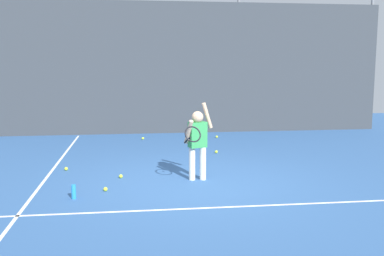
# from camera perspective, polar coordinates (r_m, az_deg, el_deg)

# --- Properties ---
(ground_plane) EXTENTS (20.00, 20.00, 0.00)m
(ground_plane) POSITION_cam_1_polar(r_m,az_deg,el_deg) (7.57, 0.47, -7.16)
(ground_plane) COLOR #335B93
(court_line_baseline) EXTENTS (9.00, 0.05, 0.00)m
(court_line_baseline) POSITION_cam_1_polar(r_m,az_deg,el_deg) (6.35, 2.13, -10.20)
(court_line_baseline) COLOR white
(court_line_baseline) RESTS_ON ground
(court_line_sideline) EXTENTS (0.05, 9.00, 0.00)m
(court_line_sideline) POSITION_cam_1_polar(r_m,az_deg,el_deg) (8.61, -17.85, -5.66)
(court_line_sideline) COLOR white
(court_line_sideline) RESTS_ON ground
(back_fence_windscreen) EXTENTS (12.75, 0.08, 3.79)m
(back_fence_windscreen) POSITION_cam_1_polar(r_m,az_deg,el_deg) (12.99, -3.06, 7.66)
(back_fence_windscreen) COLOR #383D42
(back_fence_windscreen) RESTS_ON ground
(fence_post_1) EXTENTS (0.09, 0.09, 3.94)m
(fence_post_1) POSITION_cam_1_polar(r_m,az_deg,el_deg) (13.05, -12.29, 7.81)
(fence_post_1) COLOR slate
(fence_post_1) RESTS_ON ground
(fence_post_2) EXTENTS (0.09, 0.09, 3.94)m
(fence_post_2) POSITION_cam_1_polar(r_m,az_deg,el_deg) (13.37, 5.90, 7.96)
(fence_post_2) COLOR slate
(fence_post_2) RESTS_ON ground
(fence_post_3) EXTENTS (0.09, 0.09, 3.94)m
(fence_post_3) POSITION_cam_1_polar(r_m,az_deg,el_deg) (14.89, 21.77, 7.44)
(fence_post_3) COLOR slate
(fence_post_3) RESTS_ON ground
(tennis_player) EXTENTS (0.59, 0.72, 1.35)m
(tennis_player) POSITION_cam_1_polar(r_m,az_deg,el_deg) (7.65, 0.69, -1.43)
(tennis_player) COLOR silver
(tennis_player) RESTS_ON ground
(water_bottle) EXTENTS (0.07, 0.07, 0.22)m
(water_bottle) POSITION_cam_1_polar(r_m,az_deg,el_deg) (6.95, -14.94, -7.90)
(water_bottle) COLOR #268CD8
(water_bottle) RESTS_ON ground
(tennis_ball_0) EXTENTS (0.07, 0.07, 0.07)m
(tennis_ball_0) POSITION_cam_1_polar(r_m,az_deg,el_deg) (8.03, -9.12, -6.14)
(tennis_ball_0) COLOR #CCE033
(tennis_ball_0) RESTS_ON ground
(tennis_ball_1) EXTENTS (0.07, 0.07, 0.07)m
(tennis_ball_1) POSITION_cam_1_polar(r_m,az_deg,el_deg) (8.82, -15.85, -5.05)
(tennis_ball_1) COLOR #CCE033
(tennis_ball_1) RESTS_ON ground
(tennis_ball_2) EXTENTS (0.07, 0.07, 0.07)m
(tennis_ball_2) POSITION_cam_1_polar(r_m,az_deg,el_deg) (10.13, 3.14, -3.06)
(tennis_ball_2) COLOR #CCE033
(tennis_ball_2) RESTS_ON ground
(tennis_ball_3) EXTENTS (0.07, 0.07, 0.07)m
(tennis_ball_3) POSITION_cam_1_polar(r_m,az_deg,el_deg) (7.27, -11.05, -7.70)
(tennis_ball_3) COLOR #CCE033
(tennis_ball_3) RESTS_ON ground
(tennis_ball_4) EXTENTS (0.07, 0.07, 0.07)m
(tennis_ball_4) POSITION_cam_1_polar(r_m,az_deg,el_deg) (12.23, 3.19, -1.13)
(tennis_ball_4) COLOR #CCE033
(tennis_ball_4) RESTS_ON ground
(tennis_ball_5) EXTENTS (0.07, 0.07, 0.07)m
(tennis_ball_5) POSITION_cam_1_polar(r_m,az_deg,el_deg) (12.02, -6.33, -1.33)
(tennis_ball_5) COLOR #CCE033
(tennis_ball_5) RESTS_ON ground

